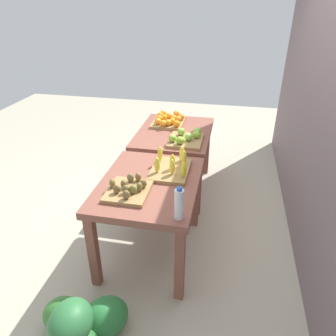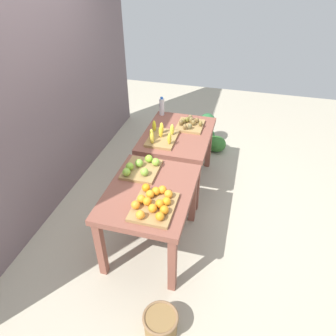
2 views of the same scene
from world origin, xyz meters
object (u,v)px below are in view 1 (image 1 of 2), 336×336
object	(u,v)px
display_table_left	(174,140)
wicker_basket	(161,147)
orange_bin	(169,120)
watermelon_pile	(81,324)
kiwi_bin	(129,189)
display_table_right	(150,193)
banana_crate	(171,167)
water_bottle	(179,204)
apple_bin	(186,138)

from	to	relation	value
display_table_left	wicker_basket	xyz separation A→B (m)	(-0.87, -0.35, -0.52)
orange_bin	watermelon_pile	distance (m)	2.38
orange_bin	kiwi_bin	xyz separation A→B (m)	(1.53, -0.01, -0.01)
orange_bin	watermelon_pile	size ratio (longest dim) A/B	0.69
wicker_basket	display_table_left	bearing A→B (deg)	21.81
kiwi_bin	display_table_right	bearing A→B (deg)	149.39
banana_crate	display_table_right	bearing A→B (deg)	-34.84
orange_bin	water_bottle	distance (m)	1.81
display_table_left	orange_bin	xyz separation A→B (m)	(-0.21, -0.11, 0.15)
display_table_right	wicker_basket	bearing A→B (deg)	-170.05
display_table_right	apple_bin	distance (m)	0.88
orange_bin	banana_crate	size ratio (longest dim) A/B	1.03
banana_crate	water_bottle	size ratio (longest dim) A/B	1.78
apple_bin	water_bottle	world-z (taller)	water_bottle
water_bottle	display_table_left	bearing A→B (deg)	-168.29
display_table_right	wicker_basket	xyz separation A→B (m)	(-1.99, -0.35, -0.52)
display_table_left	watermelon_pile	world-z (taller)	display_table_left
display_table_right	orange_bin	world-z (taller)	orange_bin
banana_crate	kiwi_bin	size ratio (longest dim) A/B	1.22
display_table_right	kiwi_bin	bearing A→B (deg)	-30.61
watermelon_pile	orange_bin	bearing A→B (deg)	177.02
water_bottle	display_table_right	bearing A→B (deg)	-143.10
display_table_left	wicker_basket	size ratio (longest dim) A/B	3.55
watermelon_pile	wicker_basket	world-z (taller)	watermelon_pile
apple_bin	banana_crate	world-z (taller)	banana_crate
banana_crate	watermelon_pile	size ratio (longest dim) A/B	0.67
display_table_left	water_bottle	size ratio (longest dim) A/B	4.20
display_table_right	orange_bin	distance (m)	1.35
apple_bin	wicker_basket	distance (m)	1.42
orange_bin	wicker_basket	distance (m)	0.97
kiwi_bin	watermelon_pile	distance (m)	0.97
display_table_left	banana_crate	xyz separation A→B (m)	(0.91, 0.14, 0.15)
kiwi_bin	wicker_basket	distance (m)	2.30
display_table_right	apple_bin	size ratio (longest dim) A/B	2.60
display_table_left	apple_bin	world-z (taller)	apple_bin
apple_bin	wicker_basket	bearing A→B (deg)	-155.40
kiwi_bin	display_table_left	bearing A→B (deg)	175.05
display_table_left	water_bottle	distance (m)	1.60
banana_crate	watermelon_pile	distance (m)	1.36
banana_crate	water_bottle	world-z (taller)	water_bottle
apple_bin	watermelon_pile	distance (m)	1.95
orange_bin	watermelon_pile	world-z (taller)	orange_bin
apple_bin	wicker_basket	size ratio (longest dim) A/B	1.36
orange_bin	water_bottle	xyz separation A→B (m)	(1.76, 0.43, 0.07)
display_table_left	wicker_basket	bearing A→B (deg)	-158.19
kiwi_bin	orange_bin	bearing A→B (deg)	179.77
display_table_right	wicker_basket	distance (m)	2.09
display_table_right	kiwi_bin	distance (m)	0.26
kiwi_bin	watermelon_pile	world-z (taller)	kiwi_bin
display_table_right	watermelon_pile	xyz separation A→B (m)	(0.96, -0.23, -0.44)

